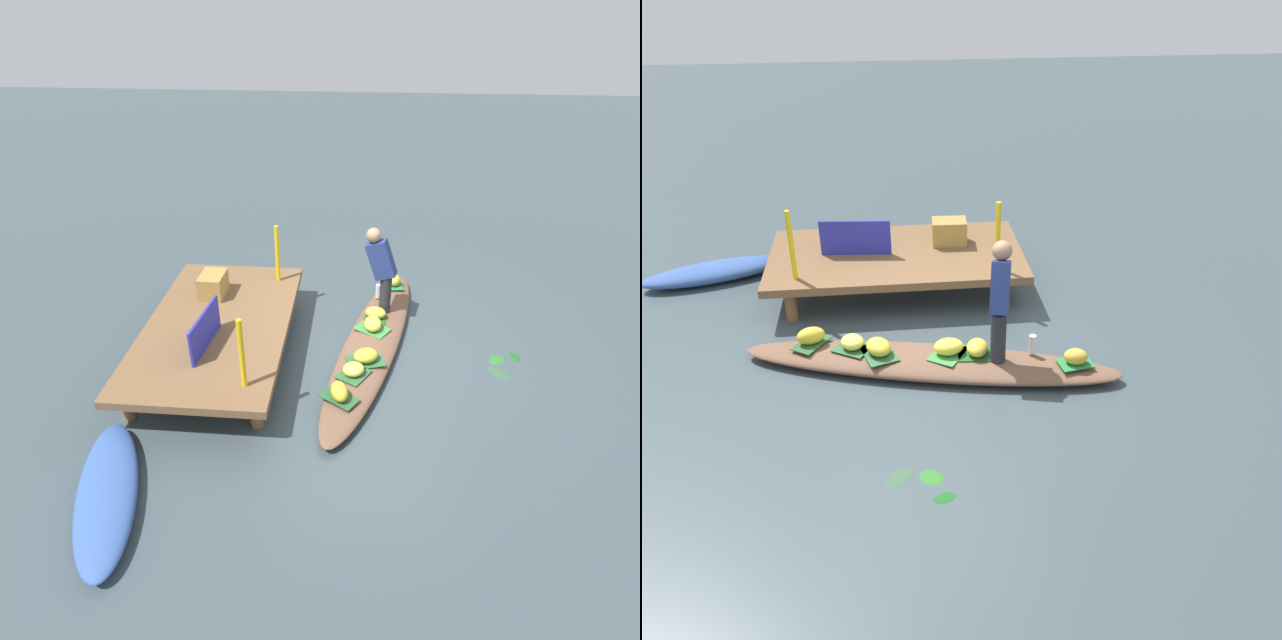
% 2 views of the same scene
% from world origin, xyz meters
% --- Properties ---
extents(canal_water, '(40.00, 40.00, 0.00)m').
position_xyz_m(canal_water, '(0.00, 0.00, 0.00)').
color(canal_water, '#3B494F').
rests_on(canal_water, ground).
extents(dock_platform, '(3.20, 1.80, 0.49)m').
position_xyz_m(dock_platform, '(-0.27, 1.98, 0.42)').
color(dock_platform, brown).
rests_on(dock_platform, ground).
extents(vendor_boat, '(4.06, 1.60, 0.19)m').
position_xyz_m(vendor_boat, '(0.00, 0.00, 0.09)').
color(vendor_boat, brown).
rests_on(vendor_boat, ground).
extents(moored_boat, '(1.93, 1.11, 0.22)m').
position_xyz_m(moored_boat, '(-2.68, 2.46, 0.11)').
color(moored_boat, '#36569B').
rests_on(moored_boat, ground).
extents(leaf_mat_0, '(0.44, 0.49, 0.01)m').
position_xyz_m(leaf_mat_0, '(-1.24, 0.37, 0.19)').
color(leaf_mat_0, '#28562D').
rests_on(leaf_mat_0, vendor_boat).
extents(banana_bunch_0, '(0.34, 0.27, 0.19)m').
position_xyz_m(banana_bunch_0, '(-1.24, 0.37, 0.28)').
color(banana_bunch_0, yellow).
rests_on(banana_bunch_0, vendor_boat).
extents(leaf_mat_1, '(0.47, 0.45, 0.01)m').
position_xyz_m(leaf_mat_1, '(-0.80, 0.23, 0.19)').
color(leaf_mat_1, '#2E6134').
rests_on(leaf_mat_1, vendor_boat).
extents(banana_bunch_1, '(0.34, 0.35, 0.15)m').
position_xyz_m(banana_bunch_1, '(-0.80, 0.23, 0.26)').
color(banana_bunch_1, '#EEDE54').
rests_on(banana_bunch_1, vendor_boat).
extents(leaf_mat_2, '(0.42, 0.32, 0.01)m').
position_xyz_m(leaf_mat_2, '(0.50, -0.04, 0.19)').
color(leaf_mat_2, '#1E591E').
rests_on(leaf_mat_2, vendor_boat).
extents(banana_bunch_2, '(0.28, 0.33, 0.16)m').
position_xyz_m(banana_bunch_2, '(0.50, -0.04, 0.27)').
color(banana_bunch_2, gold).
rests_on(banana_bunch_2, vendor_boat).
extents(leaf_mat_3, '(0.49, 0.53, 0.01)m').
position_xyz_m(leaf_mat_3, '(0.20, 0.00, 0.19)').
color(leaf_mat_3, '#3C8742').
rests_on(leaf_mat_3, vendor_boat).
extents(banana_bunch_3, '(0.32, 0.25, 0.17)m').
position_xyz_m(banana_bunch_3, '(0.20, 0.00, 0.27)').
color(banana_bunch_3, yellow).
rests_on(banana_bunch_3, vendor_boat).
extents(leaf_mat_4, '(0.38, 0.30, 0.01)m').
position_xyz_m(leaf_mat_4, '(1.47, -0.33, 0.19)').
color(leaf_mat_4, '#277F3D').
rests_on(leaf_mat_4, vendor_boat).
extents(banana_bunch_4, '(0.28, 0.23, 0.17)m').
position_xyz_m(banana_bunch_4, '(1.47, -0.33, 0.27)').
color(banana_bunch_4, gold).
rests_on(banana_bunch_4, vendor_boat).
extents(leaf_mat_5, '(0.44, 0.52, 0.01)m').
position_xyz_m(leaf_mat_5, '(-0.53, 0.08, 0.19)').
color(leaf_mat_5, '#2C6335').
rests_on(leaf_mat_5, vendor_boat).
extents(banana_bunch_5, '(0.36, 0.39, 0.17)m').
position_xyz_m(banana_bunch_5, '(-0.53, 0.08, 0.27)').
color(banana_bunch_5, gold).
rests_on(banana_bunch_5, vendor_boat).
extents(vendor_person, '(0.28, 0.47, 1.23)m').
position_xyz_m(vendor_person, '(0.71, -0.08, 0.88)').
color(vendor_person, '#28282D').
rests_on(vendor_person, vendor_boat).
extents(water_bottle, '(0.08, 0.08, 0.21)m').
position_xyz_m(water_bottle, '(1.07, -0.08, 0.29)').
color(water_bottle, silver).
rests_on(water_bottle, vendor_boat).
extents(market_banner, '(0.88, 0.11, 0.45)m').
position_xyz_m(market_banner, '(-0.77, 1.98, 0.71)').
color(market_banner, '#282B9F').
rests_on(market_banner, dock_platform).
extents(railing_post_west, '(0.06, 0.06, 0.84)m').
position_xyz_m(railing_post_west, '(-1.47, 1.38, 0.90)').
color(railing_post_west, yellow).
rests_on(railing_post_west, dock_platform).
extents(railing_post_east, '(0.06, 0.06, 0.84)m').
position_xyz_m(railing_post_east, '(0.93, 1.38, 0.90)').
color(railing_post_east, yellow).
rests_on(railing_post_east, dock_platform).
extents(produce_crate, '(0.45, 0.34, 0.32)m').
position_xyz_m(produce_crate, '(0.43, 2.20, 0.64)').
color(produce_crate, olive).
rests_on(produce_crate, dock_platform).
extents(drifting_plant_0, '(0.22, 0.17, 0.01)m').
position_xyz_m(drifting_plant_0, '(-0.02, -1.87, 0.00)').
color(drifting_plant_0, '#1A5920').
rests_on(drifting_plant_0, ground).
extents(drifting_plant_1, '(0.28, 0.28, 0.01)m').
position_xyz_m(drifting_plant_1, '(-0.11, -1.62, 0.00)').
color(drifting_plant_1, '#2C7026').
rests_on(drifting_plant_1, ground).
extents(drifting_plant_2, '(0.33, 0.33, 0.01)m').
position_xyz_m(drifting_plant_2, '(-0.37, -1.59, 0.00)').
color(drifting_plant_2, '#34573A').
rests_on(drifting_plant_2, ground).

